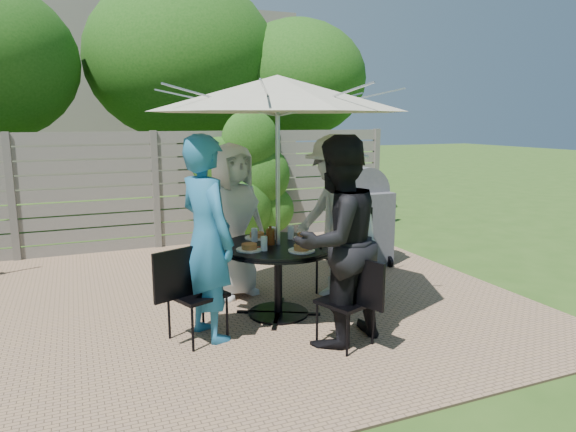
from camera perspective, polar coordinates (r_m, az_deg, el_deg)
name	(u,v)px	position (r m, az deg, el deg)	size (l,w,h in m)	color
backyard_envelope	(117,98)	(15.48, -18.49, 12.33)	(60.00, 60.00, 5.00)	#31531A
patio_table	(278,266)	(5.28, -1.10, -5.62)	(1.46, 1.46, 0.77)	black
umbrella	(278,94)	(5.07, -1.17, 13.41)	(3.15, 3.15, 2.44)	silver
chair_back	(226,268)	(6.10, -6.86, -5.81)	(0.60, 0.74, 0.97)	black
person_back	(232,221)	(5.85, -6.24, -0.55)	(0.86, 0.56, 1.77)	silver
chair_left	(196,313)	(4.85, -10.13, -10.56)	(0.70, 0.57, 0.91)	black
person_left	(207,239)	(4.71, -8.99, -2.54)	(0.69, 0.45, 1.90)	#216691
chair_front	(346,319)	(4.70, 6.49, -11.35)	(0.53, 0.65, 0.85)	black
person_front	(337,242)	(4.58, 5.44, -2.88)	(0.92, 0.72, 1.89)	black
chair_right	(343,271)	(5.98, 6.16, -6.07)	(0.76, 0.60, 1.00)	black
person_right	(336,219)	(5.73, 5.34, -0.28)	(1.20, 0.69, 1.86)	beige
plate_back	(257,236)	(5.49, -3.48, -2.24)	(0.26, 0.26, 0.06)	white
plate_left	(249,248)	(5.00, -4.32, -3.53)	(0.26, 0.26, 0.06)	white
plate_front	(302,249)	(4.95, 1.52, -3.67)	(0.26, 0.26, 0.06)	white
plate_right	(304,237)	(5.44, 1.84, -2.34)	(0.26, 0.26, 0.06)	white
glass_back	(255,235)	(5.34, -3.74, -2.11)	(0.07, 0.07, 0.14)	silver
glass_left	(264,244)	(4.97, -2.68, -3.08)	(0.07, 0.07, 0.14)	silver
glass_right	(291,232)	(5.44, 0.31, -1.84)	(0.07, 0.07, 0.14)	silver
syrup_jug	(270,237)	(5.20, -1.97, -2.32)	(0.09, 0.09, 0.16)	#59280C
coffee_cup	(272,234)	(5.43, -1.76, -1.98)	(0.08, 0.08, 0.12)	#C6B293
bbq_grill	(364,221)	(7.18, 8.44, -0.58)	(0.69, 0.52, 1.38)	#545459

